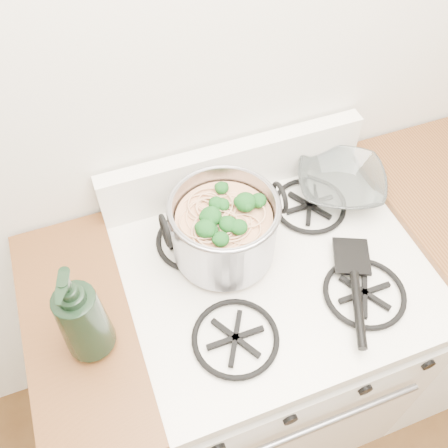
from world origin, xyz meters
TOP-DOWN VIEW (x-y plane):
  - gas_range at (0.00, 1.26)m, footprint 0.76×0.66m
  - counter_left at (-0.51, 1.26)m, footprint 0.25×0.65m
  - stock_pot at (-0.11, 1.35)m, footprint 0.30×0.27m
  - spatula at (0.19, 1.21)m, footprint 0.39×0.40m
  - glass_bowl at (0.27, 1.43)m, footprint 0.13×0.13m
  - bottle at (-0.48, 1.21)m, footprint 0.14×0.14m

SIDE VIEW (x-z plane):
  - gas_range at x=0.00m, z-range -0.03..0.90m
  - counter_left at x=-0.51m, z-range 0.00..0.92m
  - spatula at x=0.19m, z-range 0.92..0.95m
  - glass_bowl at x=0.27m, z-range 0.92..0.95m
  - stock_pot at x=-0.11m, z-range 0.92..1.10m
  - bottle at x=-0.48m, z-range 0.92..1.20m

